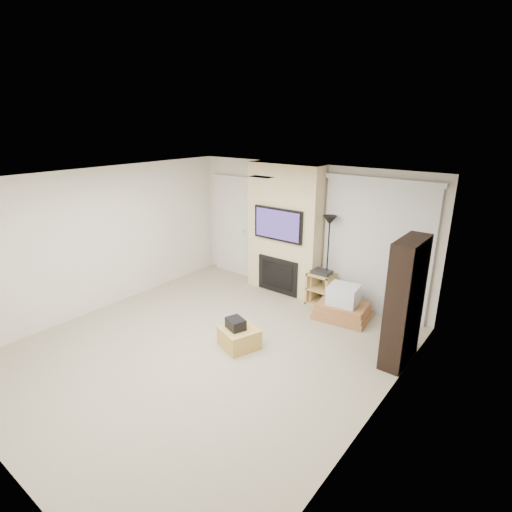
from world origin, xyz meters
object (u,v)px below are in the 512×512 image
Objects in this scene: av_stand at (321,286)px; box_stack at (343,306)px; ottoman at (239,337)px; bookshelf at (405,302)px; floor_lamp at (329,235)px.

av_stand is 0.68× the size of box_stack.
bookshelf reaches higher than ottoman.
av_stand is (0.23, 2.06, 0.20)m from ottoman.
bookshelf is at bearing -29.44° from box_stack.
av_stand is at bearing 152.03° from bookshelf.
floor_lamp reaches higher than box_stack.
bookshelf reaches higher than box_stack.
bookshelf is at bearing 28.99° from ottoman.
ottoman is 2.45m from floor_lamp.
av_stand is at bearing 155.21° from box_stack.
av_stand is at bearing 83.77° from ottoman.
bookshelf is (2.01, 1.11, 0.75)m from ottoman.
ottoman is 0.28× the size of bookshelf.
bookshelf is at bearing -27.97° from av_stand.
floor_lamp is at bearing 47.70° from av_stand.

